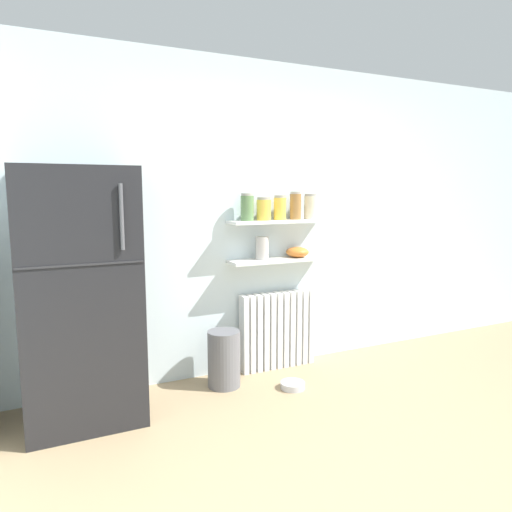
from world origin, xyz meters
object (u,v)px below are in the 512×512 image
Objects in this scene: pet_food_bowl at (293,385)px; vase at (262,248)px; storage_jar_4 at (310,207)px; storage_jar_0 at (247,207)px; trash_bin at (224,359)px; storage_jar_2 at (280,208)px; storage_jar_3 at (295,206)px; refrigerator at (80,296)px; storage_jar_1 at (264,209)px; shelf_bowl at (297,252)px; radiator at (277,330)px.

vase is at bearing 98.27° from pet_food_bowl.
vase is at bearing 180.00° from storage_jar_4.
pet_food_bowl is (0.20, -0.43, -1.38)m from storage_jar_0.
vase is at bearing 20.68° from trash_bin.
storage_jar_3 is at bearing 0.00° from storage_jar_2.
refrigerator is at bearing -176.43° from trash_bin.
storage_jar_2 is 1.44m from pet_food_bowl.
storage_jar_1 is 0.87× the size of storage_jar_4.
shelf_bowl is at bearing 11.63° from trash_bin.
radiator is 0.70m from shelf_bowl.
storage_jar_0 is at bearing 180.00° from storage_jar_1.
storage_jar_4 is (0.30, -0.03, 1.07)m from radiator.
refrigerator is 8.74× the size of vase.
storage_jar_3 is at bearing 0.00° from storage_jar_1.
storage_jar_3 reaches higher than storage_jar_1.
storage_jar_3 is at bearing -11.30° from radiator.
trash_bin is at bearing -150.57° from storage_jar_0.
storage_jar_3 is (0.45, -0.00, 0.01)m from storage_jar_0.
radiator reaches higher than trash_bin.
storage_jar_1 is at bearing 96.32° from pet_food_bowl.
refrigerator is 2.48× the size of radiator.
trash_bin is 2.33× the size of pet_food_bowl.
storage_jar_0 is 1.46m from pet_food_bowl.
storage_jar_4 is at bearing 10.01° from trash_bin.
storage_jar_1 is 0.45m from storage_jar_4.
storage_jar_3 is (0.15, 0.00, 0.02)m from storage_jar_2.
storage_jar_0 is 0.60m from storage_jar_4.
radiator is 3.14× the size of storage_jar_4.
storage_jar_0 reaches higher than storage_jar_4.
refrigerator is 1.45m from storage_jar_0.
refrigerator is 7.79× the size of storage_jar_4.
storage_jar_1 reaches higher than vase.
refrigerator reaches higher than pet_food_bowl.
storage_jar_0 is 0.62m from shelf_bowl.
storage_jar_4 is (0.60, -0.00, -0.00)m from storage_jar_0.
storage_jar_1 reaches higher than pet_food_bowl.
vase is (1.46, 0.22, 0.22)m from refrigerator.
storage_jar_2 reaches higher than radiator.
trash_bin is at bearing 149.96° from pet_food_bowl.
radiator is at bearing 174.30° from storage_jar_4.
refrigerator is at bearing 172.22° from pet_food_bowl.
storage_jar_3 reaches higher than vase.
storage_jar_0 is 1.17× the size of storage_jar_1.
storage_jar_0 is 1.09× the size of storage_jar_2.
radiator is at bearing 17.81° from trash_bin.
vase is at bearing 180.00° from storage_jar_2.
vase reaches higher than pet_food_bowl.
refrigerator is at bearing -172.28° from storage_jar_2.
refrigerator is 7.17× the size of storage_jar_3.
refrigerator is 1.22m from trash_bin.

